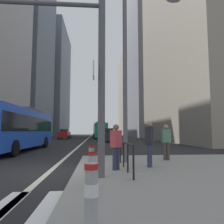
{
  "coord_description": "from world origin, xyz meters",
  "views": [
    {
      "loc": [
        1.74,
        -7.88,
        1.52
      ],
      "look_at": [
        4.39,
        26.85,
        4.77
      ],
      "focal_mm": 33.19,
      "sensor_mm": 36.0,
      "label": 1
    }
  ],
  "objects_px": {
    "car_oncoming_mid": "(65,134)",
    "bollard_right": "(91,158)",
    "traffic_signal_gantry": "(27,46)",
    "city_bus_red_distant": "(98,130)",
    "bollard_left": "(92,169)",
    "pedestrian_waiting": "(116,144)",
    "city_bus_blue_oncoming": "(18,127)",
    "pedestrian_far": "(166,140)",
    "pedestrian_walking": "(149,141)",
    "car_receding_near": "(108,135)",
    "bollard_front": "(91,195)",
    "street_lamp_post": "(125,50)",
    "city_bus_red_receding": "(100,130)"
  },
  "relations": [
    {
      "from": "car_oncoming_mid",
      "to": "bollard_right",
      "type": "height_order",
      "value": "car_oncoming_mid"
    },
    {
      "from": "car_oncoming_mid",
      "to": "traffic_signal_gantry",
      "type": "bearing_deg",
      "value": -83.4
    },
    {
      "from": "city_bus_red_distant",
      "to": "bollard_left",
      "type": "xyz_separation_m",
      "value": [
        -0.6,
        -55.5,
        -1.2
      ]
    },
    {
      "from": "bollard_right",
      "to": "pedestrian_waiting",
      "type": "xyz_separation_m",
      "value": [
        0.86,
        0.74,
        0.38
      ]
    },
    {
      "from": "city_bus_blue_oncoming",
      "to": "pedestrian_far",
      "type": "xyz_separation_m",
      "value": [
        9.37,
        -6.65,
        -0.74
      ]
    },
    {
      "from": "traffic_signal_gantry",
      "to": "pedestrian_walking",
      "type": "height_order",
      "value": "traffic_signal_gantry"
    },
    {
      "from": "car_oncoming_mid",
      "to": "pedestrian_far",
      "type": "height_order",
      "value": "car_oncoming_mid"
    },
    {
      "from": "car_oncoming_mid",
      "to": "traffic_signal_gantry",
      "type": "distance_m",
      "value": 35.91
    },
    {
      "from": "bollard_left",
      "to": "car_oncoming_mid",
      "type": "bearing_deg",
      "value": 99.5
    },
    {
      "from": "bollard_left",
      "to": "bollard_right",
      "type": "height_order",
      "value": "bollard_right"
    },
    {
      "from": "car_receding_near",
      "to": "bollard_left",
      "type": "relative_size",
      "value": 4.71
    },
    {
      "from": "bollard_right",
      "to": "bollard_front",
      "type": "bearing_deg",
      "value": -88.76
    },
    {
      "from": "pedestrian_walking",
      "to": "traffic_signal_gantry",
      "type": "bearing_deg",
      "value": -158.63
    },
    {
      "from": "car_oncoming_mid",
      "to": "street_lamp_post",
      "type": "distance_m",
      "value": 33.72
    },
    {
      "from": "city_bus_blue_oncoming",
      "to": "car_receding_near",
      "type": "relative_size",
      "value": 2.67
    },
    {
      "from": "city_bus_red_distant",
      "to": "pedestrian_waiting",
      "type": "distance_m",
      "value": 53.05
    },
    {
      "from": "city_bus_blue_oncoming",
      "to": "car_receding_near",
      "type": "bearing_deg",
      "value": 60.56
    },
    {
      "from": "pedestrian_walking",
      "to": "pedestrian_far",
      "type": "height_order",
      "value": "pedestrian_walking"
    },
    {
      "from": "street_lamp_post",
      "to": "car_receding_near",
      "type": "bearing_deg",
      "value": 88.96
    },
    {
      "from": "bollard_left",
      "to": "city_bus_red_receding",
      "type": "bearing_deg",
      "value": 88.64
    },
    {
      "from": "car_oncoming_mid",
      "to": "bollard_left",
      "type": "relative_size",
      "value": 4.71
    },
    {
      "from": "car_oncoming_mid",
      "to": "bollard_front",
      "type": "height_order",
      "value": "car_oncoming_mid"
    },
    {
      "from": "traffic_signal_gantry",
      "to": "pedestrian_far",
      "type": "relative_size",
      "value": 4.01
    },
    {
      "from": "city_bus_blue_oncoming",
      "to": "pedestrian_far",
      "type": "distance_m",
      "value": 11.51
    },
    {
      "from": "city_bus_red_distant",
      "to": "pedestrian_far",
      "type": "distance_m",
      "value": 50.81
    },
    {
      "from": "city_bus_red_receding",
      "to": "pedestrian_far",
      "type": "relative_size",
      "value": 6.46
    },
    {
      "from": "bollard_front",
      "to": "street_lamp_post",
      "type": "bearing_deg",
      "value": 77.88
    },
    {
      "from": "pedestrian_far",
      "to": "city_bus_red_receding",
      "type": "bearing_deg",
      "value": 94.25
    },
    {
      "from": "city_bus_blue_oncoming",
      "to": "city_bus_red_distant",
      "type": "xyz_separation_m",
      "value": [
        6.52,
        44.08,
        -0.0
      ]
    },
    {
      "from": "city_bus_red_receding",
      "to": "traffic_signal_gantry",
      "type": "bearing_deg",
      "value": -94.54
    },
    {
      "from": "street_lamp_post",
      "to": "bollard_left",
      "type": "xyz_separation_m",
      "value": [
        -1.4,
        -4.27,
        -4.65
      ]
    },
    {
      "from": "city_bus_blue_oncoming",
      "to": "traffic_signal_gantry",
      "type": "bearing_deg",
      "value": -69.06
    },
    {
      "from": "city_bus_red_receding",
      "to": "city_bus_red_distant",
      "type": "relative_size",
      "value": 1.04
    },
    {
      "from": "bollard_front",
      "to": "pedestrian_walking",
      "type": "xyz_separation_m",
      "value": [
        2.13,
        5.09,
        0.47
      ]
    },
    {
      "from": "city_bus_red_receding",
      "to": "city_bus_blue_oncoming",
      "type": "bearing_deg",
      "value": -104.05
    },
    {
      "from": "city_bus_blue_oncoming",
      "to": "city_bus_red_distant",
      "type": "height_order",
      "value": "same"
    },
    {
      "from": "traffic_signal_gantry",
      "to": "car_oncoming_mid",
      "type": "bearing_deg",
      "value": 96.6
    },
    {
      "from": "bollard_front",
      "to": "pedestrian_waiting",
      "type": "relative_size",
      "value": 0.58
    },
    {
      "from": "pedestrian_waiting",
      "to": "pedestrian_walking",
      "type": "bearing_deg",
      "value": 20.18
    },
    {
      "from": "pedestrian_waiting",
      "to": "car_oncoming_mid",
      "type": "bearing_deg",
      "value": 101.45
    },
    {
      "from": "bollard_right",
      "to": "traffic_signal_gantry",
      "type": "bearing_deg",
      "value": -168.33
    },
    {
      "from": "city_bus_blue_oncoming",
      "to": "city_bus_red_receding",
      "type": "xyz_separation_m",
      "value": [
        6.84,
        27.34,
        -0.0
      ]
    },
    {
      "from": "traffic_signal_gantry",
      "to": "bollard_left",
      "type": "height_order",
      "value": "traffic_signal_gantry"
    },
    {
      "from": "car_oncoming_mid",
      "to": "car_receding_near",
      "type": "distance_m",
      "value": 14.2
    },
    {
      "from": "city_bus_red_receding",
      "to": "city_bus_red_distant",
      "type": "height_order",
      "value": "same"
    },
    {
      "from": "pedestrian_far",
      "to": "bollard_right",
      "type": "bearing_deg",
      "value": -138.89
    },
    {
      "from": "city_bus_red_receding",
      "to": "city_bus_red_distant",
      "type": "bearing_deg",
      "value": 91.09
    },
    {
      "from": "pedestrian_walking",
      "to": "street_lamp_post",
      "type": "bearing_deg",
      "value": 119.97
    },
    {
      "from": "bollard_left",
      "to": "pedestrian_walking",
      "type": "bearing_deg",
      "value": 53.92
    },
    {
      "from": "city_bus_blue_oncoming",
      "to": "city_bus_red_receding",
      "type": "relative_size",
      "value": 1.0
    }
  ]
}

